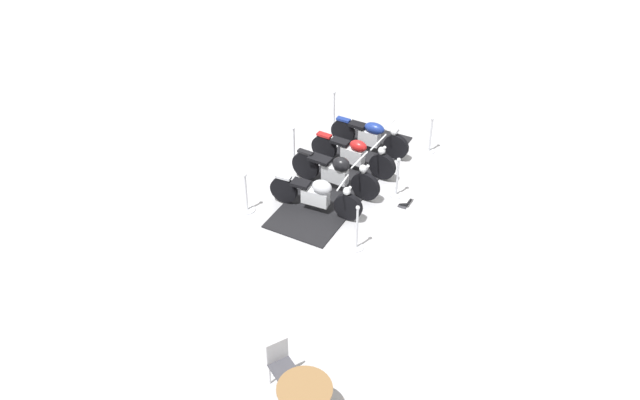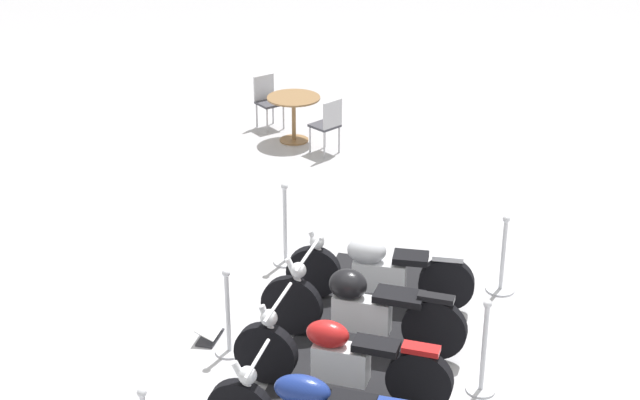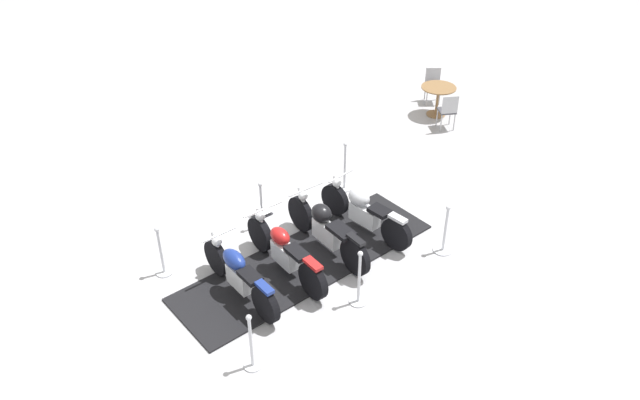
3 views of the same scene
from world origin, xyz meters
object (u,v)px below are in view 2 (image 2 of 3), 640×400
(cafe_table, at_px, (294,108))
(info_placard, at_px, (210,333))
(motorcycle_black, at_px, (359,306))
(stanchion_right_front, at_px, (285,236))
(stanchion_right_mid, at_px, (228,326))
(cafe_chair_near_table, at_px, (328,123))
(motorcycle_maroon, at_px, (339,358))
(cafe_chair_across_table, at_px, (267,98))
(stanchion_left_mid, at_px, (483,361))
(motorcycle_chrome, at_px, (376,269))
(stanchion_left_front, at_px, (502,269))

(cafe_table, bearing_deg, info_placard, -58.99)
(motorcycle_black, bearing_deg, stanchion_right_front, -48.40)
(stanchion_right_mid, height_order, cafe_chair_near_table, stanchion_right_mid)
(motorcycle_maroon, height_order, cafe_chair_across_table, motorcycle_maroon)
(stanchion_left_mid, relative_size, cafe_chair_near_table, 1.15)
(cafe_chair_across_table, bearing_deg, stanchion_left_mid, -17.03)
(info_placard, bearing_deg, motorcycle_black, -80.78)
(motorcycle_maroon, xyz_separation_m, stanchion_left_mid, (1.10, 1.00, -0.10))
(motorcycle_maroon, xyz_separation_m, cafe_chair_near_table, (-4.19, 5.17, 0.07))
(stanchion_right_mid, relative_size, stanchion_left_mid, 0.96)
(stanchion_left_mid, bearing_deg, motorcycle_maroon, -137.83)
(stanchion_right_front, distance_m, cafe_table, 4.37)
(cafe_chair_near_table, height_order, cafe_chair_across_table, cafe_chair_near_table)
(stanchion_right_mid, distance_m, cafe_chair_across_table, 7.12)
(motorcycle_black, bearing_deg, motorcycle_maroon, 92.85)
(motorcycle_black, height_order, cafe_chair_across_table, motorcycle_black)
(motorcycle_chrome, bearing_deg, info_placard, 31.76)
(cafe_chair_near_table, bearing_deg, stanchion_right_mid, 125.37)
(stanchion_left_mid, bearing_deg, stanchion_right_front, 165.66)
(stanchion_right_front, height_order, cafe_chair_near_table, stanchion_right_front)
(motorcycle_black, bearing_deg, cafe_table, -64.60)
(cafe_chair_near_table, relative_size, cafe_chair_across_table, 1.02)
(stanchion_left_front, bearing_deg, stanchion_right_mid, -118.61)
(motorcycle_chrome, xyz_separation_m, stanchion_right_front, (-1.52, 0.13, -0.10))
(motorcycle_chrome, distance_m, motorcycle_maroon, 1.90)
(stanchion_left_mid, relative_size, info_placard, 2.40)
(motorcycle_maroon, distance_m, stanchion_left_front, 2.98)
(motorcycle_chrome, bearing_deg, stanchion_right_mid, 42.07)
(stanchion_left_mid, xyz_separation_m, cafe_chair_near_table, (-5.29, 4.18, 0.17))
(stanchion_right_mid, xyz_separation_m, cafe_chair_near_table, (-2.75, 5.28, 0.20))
(cafe_table, bearing_deg, stanchion_right_mid, -56.50)
(stanchion_right_mid, xyz_separation_m, info_placard, (-0.37, 0.07, -0.28))
(cafe_table, bearing_deg, motorcycle_black, -43.70)
(motorcycle_maroon, height_order, stanchion_left_front, motorcycle_maroon)
(motorcycle_black, bearing_deg, stanchion_left_mid, 163.95)
(motorcycle_black, height_order, cafe_table, motorcycle_black)
(motorcycle_chrome, height_order, stanchion_left_mid, stanchion_left_mid)
(stanchion_right_front, bearing_deg, motorcycle_maroon, -39.15)
(cafe_chair_near_table, bearing_deg, motorcycle_black, 139.30)
(motorcycle_black, xyz_separation_m, motorcycle_maroon, (0.38, -0.87, -0.05))
(motorcycle_black, relative_size, stanchion_right_front, 1.96)
(stanchion_left_front, distance_m, cafe_chair_across_table, 6.56)
(stanchion_left_mid, distance_m, cafe_chair_across_table, 8.25)
(stanchion_left_mid, bearing_deg, stanchion_right_mid, -156.47)
(motorcycle_black, height_order, stanchion_left_mid, stanchion_left_mid)
(motorcycle_maroon, bearing_deg, cafe_chair_near_table, -72.13)
(cafe_table, relative_size, cafe_chair_near_table, 0.95)
(motorcycle_black, relative_size, info_placard, 4.91)
(stanchion_right_front, distance_m, stanchion_left_mid, 3.50)
(stanchion_right_mid, distance_m, stanchion_left_mid, 2.77)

